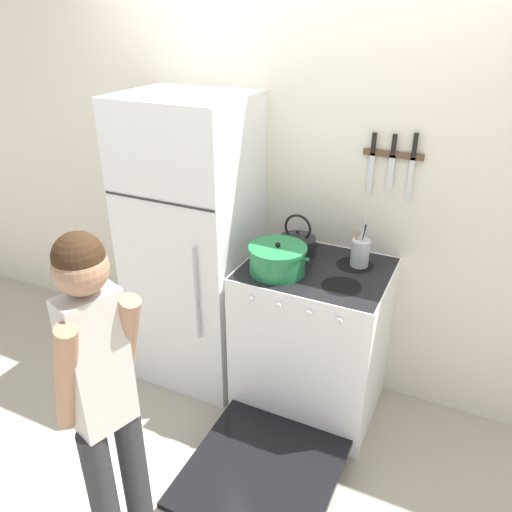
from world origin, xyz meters
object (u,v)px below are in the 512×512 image
Objects in this scene: dutch_oven_pot at (278,259)px; person at (104,397)px; tea_kettle at (298,243)px; refrigerator at (193,247)px; stove_range at (310,344)px; utensil_jar at (360,252)px.

person is at bearing -101.70° from dutch_oven_pot.
tea_kettle is (0.01, 0.26, -0.01)m from dutch_oven_pot.
refrigerator reaches higher than person.
refrigerator is 6.94× the size of tea_kettle.
stove_range is 0.61m from utensil_jar.
refrigerator reaches higher than dutch_oven_pot.
utensil_jar reaches higher than stove_range.
refrigerator is at bearing -173.30° from utensil_jar.
refrigerator is 0.65m from dutch_oven_pot.
utensil_jar is (1.00, 0.12, 0.12)m from refrigerator.
refrigerator is at bearing -170.18° from tea_kettle.
person is (-0.24, -1.37, -0.11)m from tea_kettle.
utensil_jar is 0.18× the size of person.
utensil_jar is 1.51m from person.
refrigerator is 0.65m from tea_kettle.
refrigerator is 0.91m from stove_range.
dutch_oven_pot reaches higher than stove_range.
stove_range is at bearing -45.81° from tea_kettle.
refrigerator is 1.28× the size of stove_range.
stove_range is 0.59m from tea_kettle.
tea_kettle is 0.93× the size of utensil_jar.
tea_kettle is 0.16× the size of person.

